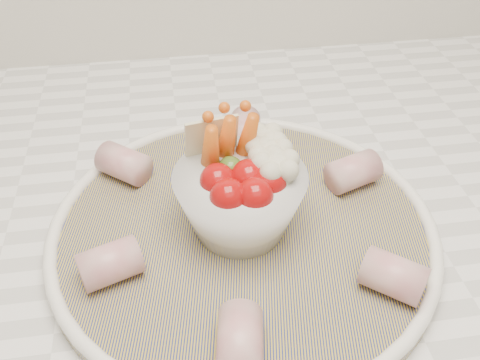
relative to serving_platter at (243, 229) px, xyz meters
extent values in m
cube|color=white|center=(0.18, 0.08, -0.03)|extent=(2.04, 0.62, 0.04)
cylinder|color=navy|center=(0.00, 0.00, 0.00)|extent=(0.41, 0.41, 0.01)
torus|color=white|center=(0.00, 0.00, 0.00)|extent=(0.35, 0.35, 0.01)
sphere|color=#9C0A0A|center=(-0.02, -0.02, 0.06)|extent=(0.03, 0.03, 0.03)
sphere|color=#9C0A0A|center=(0.01, -0.03, 0.06)|extent=(0.03, 0.03, 0.03)
sphere|color=#9C0A0A|center=(0.02, -0.01, 0.06)|extent=(0.03, 0.03, 0.03)
sphere|color=#9C0A0A|center=(-0.02, 0.00, 0.06)|extent=(0.03, 0.03, 0.03)
sphere|color=#9C0A0A|center=(0.00, 0.00, 0.06)|extent=(0.03, 0.03, 0.03)
sphere|color=#9C0A0A|center=(0.02, 0.01, 0.06)|extent=(0.03, 0.03, 0.03)
sphere|color=#436622|center=(-0.01, 0.01, 0.06)|extent=(0.02, 0.02, 0.02)
cone|color=#CA5513|center=(-0.03, 0.02, 0.07)|extent=(0.02, 0.04, 0.07)
cone|color=#CA5513|center=(-0.01, 0.03, 0.07)|extent=(0.03, 0.04, 0.07)
cone|color=#CA5513|center=(0.01, 0.03, 0.07)|extent=(0.04, 0.04, 0.07)
sphere|color=beige|center=(0.02, 0.02, 0.07)|extent=(0.03, 0.03, 0.03)
sphere|color=beige|center=(0.03, 0.00, 0.07)|extent=(0.03, 0.03, 0.03)
sphere|color=beige|center=(0.02, 0.03, 0.07)|extent=(0.03, 0.03, 0.03)
cube|color=beige|center=(-0.02, 0.04, 0.08)|extent=(0.05, 0.02, 0.05)
cylinder|color=#B6535E|center=(0.12, 0.04, 0.02)|extent=(0.06, 0.05, 0.03)
cylinder|color=#B6535E|center=(0.02, 0.13, 0.02)|extent=(0.04, 0.05, 0.03)
cylinder|color=#B6535E|center=(-0.11, 0.09, 0.02)|extent=(0.06, 0.06, 0.03)
cylinder|color=#B6535E|center=(-0.12, -0.04, 0.02)|extent=(0.06, 0.05, 0.03)
cylinder|color=#B6535E|center=(-0.02, -0.13, 0.02)|extent=(0.04, 0.05, 0.03)
cylinder|color=#B6535E|center=(0.11, -0.09, 0.02)|extent=(0.06, 0.06, 0.03)
camera|label=1|loc=(-0.06, -0.34, 0.35)|focal=40.00mm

